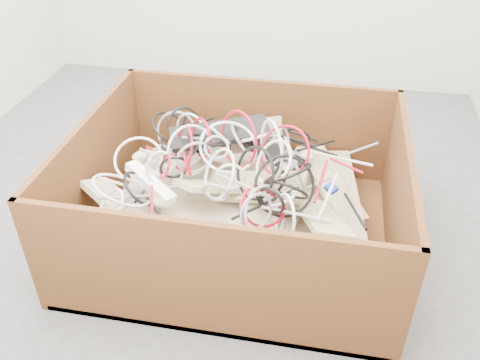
% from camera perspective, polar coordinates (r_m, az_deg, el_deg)
% --- Properties ---
extents(ground, '(3.00, 3.00, 0.00)m').
position_cam_1_polar(ground, '(2.57, -3.63, -2.15)').
color(ground, '#4A4A4D').
rests_on(ground, ground).
extents(cardboard_box, '(1.34, 1.12, 0.55)m').
position_cam_1_polar(cardboard_box, '(2.26, -0.60, -3.74)').
color(cardboard_box, '#3F2A0F').
rests_on(cardboard_box, ground).
extents(keyboard_pile, '(1.22, 0.81, 0.36)m').
position_cam_1_polar(keyboard_pile, '(2.22, 0.41, 0.08)').
color(keyboard_pile, beige).
rests_on(keyboard_pile, cardboard_box).
extents(mice_scatter, '(0.83, 0.55, 0.16)m').
position_cam_1_polar(mice_scatter, '(2.20, -2.02, 2.29)').
color(mice_scatter, beige).
rests_on(mice_scatter, keyboard_pile).
extents(power_strip_left, '(0.27, 0.24, 0.13)m').
position_cam_1_polar(power_strip_left, '(2.25, -4.85, 3.04)').
color(power_strip_left, white).
rests_on(power_strip_left, keyboard_pile).
extents(power_strip_right, '(0.26, 0.20, 0.09)m').
position_cam_1_polar(power_strip_right, '(2.10, -9.97, -0.30)').
color(power_strip_right, white).
rests_on(power_strip_right, keyboard_pile).
extents(vga_plug, '(0.06, 0.06, 0.03)m').
position_cam_1_polar(vga_plug, '(2.09, 10.12, -0.94)').
color(vga_plug, '#0B29B1').
rests_on(vga_plug, keyboard_pile).
extents(cable_tangle, '(1.16, 0.90, 0.43)m').
position_cam_1_polar(cable_tangle, '(2.08, -1.67, 1.75)').
color(cable_tangle, silver).
rests_on(cable_tangle, keyboard_pile).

